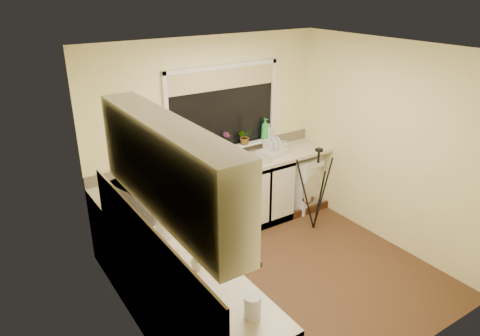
% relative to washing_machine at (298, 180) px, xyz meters
% --- Properties ---
extents(floor, '(3.20, 3.20, 0.00)m').
position_rel_washing_machine_xyz_m(floor, '(-1.28, -1.22, -0.39)').
color(floor, '#523121').
rests_on(floor, ground).
extents(ceiling, '(3.20, 3.20, 0.00)m').
position_rel_washing_machine_xyz_m(ceiling, '(-1.28, -1.22, 2.06)').
color(ceiling, white).
rests_on(ceiling, ground).
extents(wall_back, '(3.20, 0.00, 3.20)m').
position_rel_washing_machine_xyz_m(wall_back, '(-1.28, 0.28, 0.84)').
color(wall_back, '#FCF1A8').
rests_on(wall_back, ground).
extents(wall_front, '(3.20, 0.00, 3.20)m').
position_rel_washing_machine_xyz_m(wall_front, '(-1.28, -2.72, 0.84)').
color(wall_front, '#FCF1A8').
rests_on(wall_front, ground).
extents(wall_left, '(0.00, 3.00, 3.00)m').
position_rel_washing_machine_xyz_m(wall_left, '(-2.88, -1.22, 0.84)').
color(wall_left, '#FCF1A8').
rests_on(wall_left, ground).
extents(wall_right, '(0.00, 3.00, 3.00)m').
position_rel_washing_machine_xyz_m(wall_right, '(0.32, -1.22, 0.84)').
color(wall_right, '#FCF1A8').
rests_on(wall_right, ground).
extents(base_cabinet_back, '(2.55, 0.60, 0.86)m').
position_rel_washing_machine_xyz_m(base_cabinet_back, '(-1.60, -0.02, 0.04)').
color(base_cabinet_back, silver).
rests_on(base_cabinet_back, floor).
extents(base_cabinet_left, '(0.54, 2.40, 0.86)m').
position_rel_washing_machine_xyz_m(base_cabinet_left, '(-2.58, -1.52, 0.04)').
color(base_cabinet_left, silver).
rests_on(base_cabinet_left, floor).
extents(worktop_back, '(3.20, 0.60, 0.04)m').
position_rel_washing_machine_xyz_m(worktop_back, '(-1.28, -0.02, 0.49)').
color(worktop_back, beige).
rests_on(worktop_back, base_cabinet_back).
extents(worktop_left, '(0.60, 2.40, 0.04)m').
position_rel_washing_machine_xyz_m(worktop_left, '(-2.58, -1.52, 0.49)').
color(worktop_left, beige).
rests_on(worktop_left, base_cabinet_left).
extents(upper_cabinet, '(0.28, 1.90, 0.70)m').
position_rel_washing_machine_xyz_m(upper_cabinet, '(-2.72, -1.67, 1.41)').
color(upper_cabinet, silver).
rests_on(upper_cabinet, wall_left).
extents(splashback_left, '(0.02, 2.40, 0.45)m').
position_rel_washing_machine_xyz_m(splashback_left, '(-2.87, -1.52, 0.74)').
color(splashback_left, beige).
rests_on(splashback_left, wall_left).
extents(splashback_back, '(3.20, 0.02, 0.14)m').
position_rel_washing_machine_xyz_m(splashback_back, '(-1.28, 0.26, 0.58)').
color(splashback_back, beige).
rests_on(splashback_back, wall_back).
extents(window_glass, '(1.50, 0.02, 1.00)m').
position_rel_washing_machine_xyz_m(window_glass, '(-1.08, 0.26, 1.16)').
color(window_glass, black).
rests_on(window_glass, wall_back).
extents(window_blind, '(1.50, 0.02, 0.25)m').
position_rel_washing_machine_xyz_m(window_blind, '(-1.08, 0.24, 1.54)').
color(window_blind, tan).
rests_on(window_blind, wall_back).
extents(windowsill, '(1.60, 0.14, 0.03)m').
position_rel_washing_machine_xyz_m(windowsill, '(-1.08, 0.21, 0.65)').
color(windowsill, white).
rests_on(windowsill, wall_back).
extents(sink, '(0.82, 0.46, 0.03)m').
position_rel_washing_machine_xyz_m(sink, '(-1.08, -0.02, 0.53)').
color(sink, tan).
rests_on(sink, worktop_back).
extents(faucet, '(0.03, 0.03, 0.24)m').
position_rel_washing_machine_xyz_m(faucet, '(-1.08, 0.16, 0.63)').
color(faucet, silver).
rests_on(faucet, worktop_back).
extents(washing_machine, '(0.70, 0.69, 0.78)m').
position_rel_washing_machine_xyz_m(washing_machine, '(0.00, 0.00, 0.00)').
color(washing_machine, white).
rests_on(washing_machine, floor).
extents(laptop, '(0.31, 0.30, 0.22)m').
position_rel_washing_machine_xyz_m(laptop, '(-1.65, 0.01, 0.57)').
color(laptop, '#9899A0').
rests_on(laptop, worktop_back).
extents(kettle, '(0.18, 0.18, 0.23)m').
position_rel_washing_machine_xyz_m(kettle, '(-2.53, -1.12, 0.63)').
color(kettle, white).
rests_on(kettle, worktop_left).
extents(dish_rack, '(0.45, 0.39, 0.06)m').
position_rel_washing_machine_xyz_m(dish_rack, '(-0.47, -0.01, 0.54)').
color(dish_rack, beige).
rests_on(dish_rack, worktop_back).
extents(tripod, '(0.60, 0.60, 1.12)m').
position_rel_washing_machine_xyz_m(tripod, '(-0.24, -0.64, 0.17)').
color(tripod, black).
rests_on(tripod, floor).
extents(glass_jug, '(0.12, 0.12, 0.17)m').
position_rel_washing_machine_xyz_m(glass_jug, '(-2.49, -2.43, 0.60)').
color(glass_jug, silver).
rests_on(glass_jug, worktop_left).
extents(steel_jar, '(0.08, 0.08, 0.11)m').
position_rel_washing_machine_xyz_m(steel_jar, '(-2.65, -1.56, 0.57)').
color(steel_jar, white).
rests_on(steel_jar, worktop_left).
extents(microwave, '(0.55, 0.67, 0.32)m').
position_rel_washing_machine_xyz_m(microwave, '(-2.55, -0.61, 0.67)').
color(microwave, white).
rests_on(microwave, worktop_left).
extents(plant_a, '(0.13, 0.11, 0.23)m').
position_rel_washing_machine_xyz_m(plant_a, '(-1.62, 0.17, 0.78)').
color(plant_a, '#999999').
rests_on(plant_a, windowsill).
extents(plant_b, '(0.16, 0.14, 0.25)m').
position_rel_washing_machine_xyz_m(plant_b, '(-1.32, 0.21, 0.79)').
color(plant_b, '#999999').
rests_on(plant_b, windowsill).
extents(plant_c, '(0.15, 0.15, 0.21)m').
position_rel_washing_machine_xyz_m(plant_c, '(-1.08, 0.17, 0.77)').
color(plant_c, '#999999').
rests_on(plant_c, windowsill).
extents(plant_d, '(0.21, 0.19, 0.22)m').
position_rel_washing_machine_xyz_m(plant_d, '(-0.80, 0.17, 0.77)').
color(plant_d, '#999999').
rests_on(plant_d, windowsill).
extents(soap_bottle_green, '(0.13, 0.13, 0.28)m').
position_rel_washing_machine_xyz_m(soap_bottle_green, '(-0.46, 0.20, 0.80)').
color(soap_bottle_green, green).
rests_on(soap_bottle_green, windowsill).
extents(soap_bottle_clear, '(0.12, 0.12, 0.21)m').
position_rel_washing_machine_xyz_m(soap_bottle_clear, '(-0.40, 0.19, 0.76)').
color(soap_bottle_clear, '#999999').
rests_on(soap_bottle_clear, windowsill).
extents(cup_back, '(0.14, 0.14, 0.10)m').
position_rel_washing_machine_xyz_m(cup_back, '(-0.22, 0.06, 0.56)').
color(cup_back, beige).
rests_on(cup_back, worktop_back).
extents(cup_left, '(0.13, 0.13, 0.09)m').
position_rel_washing_machine_xyz_m(cup_left, '(-2.55, -1.74, 0.56)').
color(cup_left, beige).
rests_on(cup_left, worktop_left).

